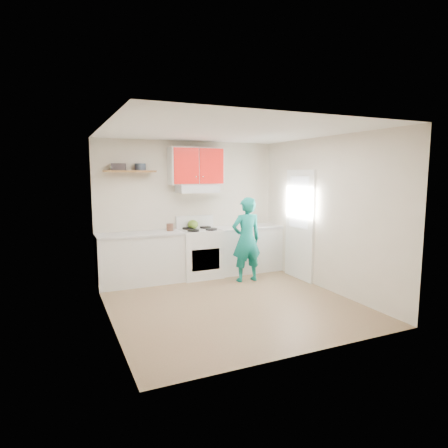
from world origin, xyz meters
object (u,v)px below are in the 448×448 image
stove (200,253)px  crock (170,228)px  person (246,240)px  tin (140,167)px  kettle (193,224)px

stove → crock: 0.77m
crock → person: 1.44m
tin → crock: (0.49, -0.13, -1.12)m
kettle → person: 1.10m
crock → person: bearing=-29.7°
crock → stove: bearing=-8.1°
kettle → person: person is taller
kettle → crock: (-0.47, -0.05, -0.03)m
crock → person: (1.24, -0.71, -0.20)m
stove → tin: size_ratio=4.55×
stove → kettle: 0.57m
stove → tin: 1.96m
kettle → crock: bearing=-161.3°
stove → kettle: (-0.09, 0.13, 0.55)m
kettle → crock: kettle is taller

